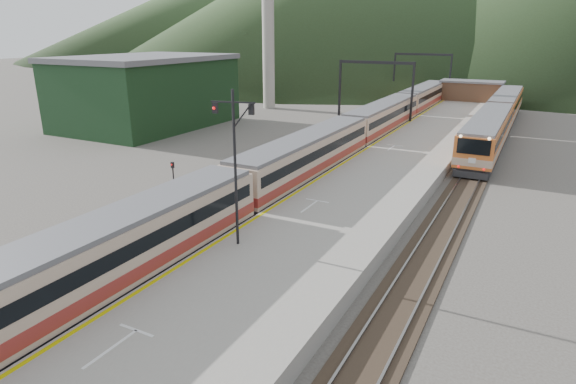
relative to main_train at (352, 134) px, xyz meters
The scene contains 16 objects.
track_main 1.99m from the main_train, 90.00° to the left, with size 2.60×200.00×0.23m.
track_far 5.38m from the main_train, behind, with size 2.60×200.00×0.23m.
track_second 11.67m from the main_train, ahead, with size 2.60×200.00×0.23m.
platform 6.00m from the main_train, 15.50° to the right, with size 8.00×100.00×1.00m, color gray.
gantry_near 16.11m from the main_train, 100.45° to the left, with size 9.55×0.25×8.00m.
gantry_far 40.70m from the main_train, 94.03° to the left, with size 9.55×0.25×8.00m.
warehouse 28.20m from the main_train, behind, with size 14.50×20.50×8.60m.
smokestack 34.01m from the main_train, 134.42° to the left, with size 1.80×1.80×30.00m, color #9E998E.
station_shed 38.86m from the main_train, 81.71° to the left, with size 9.40×4.40×3.10m.
hill_d 235.01m from the main_train, 120.91° to the left, with size 200.00×200.00×55.00m, color #354C28.
main_train is the anchor object (origin of this frame).
second_train 20.21m from the main_train, 55.33° to the left, with size 3.02×41.18×3.69m.
signal_mast 24.73m from the main_train, 83.17° to the right, with size 2.16×0.65×7.81m.
short_signal_b 8.73m from the main_train, 110.00° to the right, with size 0.24×0.18×2.27m.
short_signal_c 18.52m from the main_train, 114.43° to the right, with size 0.23×0.17×2.27m.
worker 31.57m from the main_train, 99.73° to the right, with size 0.68×0.45×1.87m, color black.
Camera 1 is at (15.66, -3.53, 11.32)m, focal length 30.00 mm.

